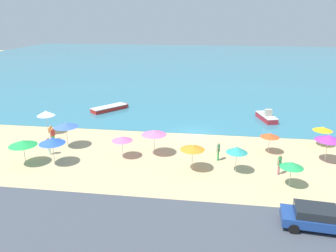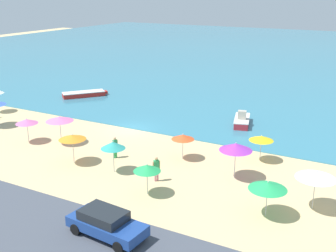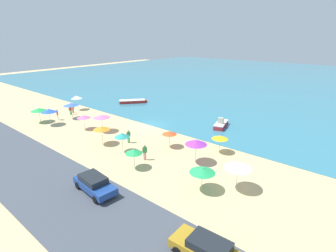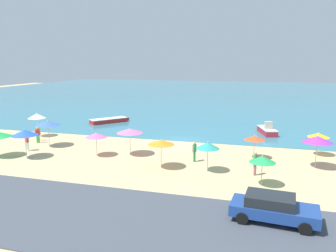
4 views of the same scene
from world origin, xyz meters
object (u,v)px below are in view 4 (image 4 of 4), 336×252
at_px(beach_umbrella_5, 48,123).
at_px(bather_4, 38,134).
at_px(beach_umbrella_10, 318,139).
at_px(beach_umbrella_11, 208,145).
at_px(bather_1, 255,162).
at_px(skiff_nearshore, 109,120).
at_px(beach_umbrella_7, 96,135).
at_px(beach_umbrella_9, 262,159).
at_px(parked_car_0, 273,208).
at_px(beach_umbrella_13, 319,135).
at_px(bather_2, 27,141).
at_px(beach_umbrella_3, 161,142).
at_px(bather_3, 194,150).
at_px(beach_umbrella_4, 255,138).
at_px(beach_umbrella_8, 130,131).
at_px(bather_0, 38,132).
at_px(skiff_offshore, 267,130).
at_px(beach_umbrella_1, 25,133).
at_px(beach_umbrella_2, 37,116).

bearing_deg(beach_umbrella_5, bather_4, 155.89).
distance_m(beach_umbrella_10, beach_umbrella_11, 8.75).
distance_m(beach_umbrella_10, bather_1, 5.71).
bearing_deg(skiff_nearshore, beach_umbrella_7, -68.06).
height_order(beach_umbrella_9, parked_car_0, beach_umbrella_9).
bearing_deg(beach_umbrella_13, bather_2, -167.59).
xyz_separation_m(beach_umbrella_3, beach_umbrella_5, (-12.76, 3.46, 0.25)).
relative_size(beach_umbrella_3, bather_2, 1.33).
xyz_separation_m(beach_umbrella_11, skiff_nearshore, (-16.31, 16.67, -1.73)).
distance_m(beach_umbrella_5, bather_3, 15.07).
height_order(bather_1, parked_car_0, bather_1).
xyz_separation_m(beach_umbrella_4, beach_umbrella_10, (4.78, -1.38, 0.52)).
relative_size(beach_umbrella_3, bather_1, 1.30).
distance_m(beach_umbrella_8, bather_4, 11.13).
xyz_separation_m(beach_umbrella_8, beach_umbrella_9, (11.47, -4.59, -0.36)).
distance_m(beach_umbrella_9, bather_0, 24.08).
relative_size(beach_umbrella_13, bather_4, 1.28).
bearing_deg(bather_2, beach_umbrella_11, -4.33).
xyz_separation_m(beach_umbrella_7, beach_umbrella_11, (10.24, -1.60, 0.18)).
bearing_deg(beach_umbrella_10, beach_umbrella_3, -164.34).
height_order(bather_0, bather_3, bather_3).
xyz_separation_m(beach_umbrella_7, bather_4, (-8.17, 2.62, -0.97)).
bearing_deg(beach_umbrella_4, bather_3, -154.22).
xyz_separation_m(beach_umbrella_5, bather_1, (19.96, -3.23, -1.33)).
relative_size(beach_umbrella_11, skiff_offshore, 0.54).
height_order(beach_umbrella_1, beach_umbrella_4, beach_umbrella_1).
bearing_deg(beach_umbrella_5, skiff_nearshore, 89.47).
xyz_separation_m(beach_umbrella_2, beach_umbrella_9, (24.34, -8.71, -0.49)).
xyz_separation_m(beach_umbrella_3, bather_0, (-15.35, 5.17, -1.19)).
relative_size(beach_umbrella_1, beach_umbrella_4, 1.24).
bearing_deg(bather_2, beach_umbrella_1, -53.36).
distance_m(beach_umbrella_1, bather_0, 6.65).
relative_size(beach_umbrella_10, parked_car_0, 0.59).
distance_m(beach_umbrella_3, beach_umbrella_11, 3.68).
xyz_separation_m(beach_umbrella_4, beach_umbrella_7, (-13.60, -2.98, 0.06)).
bearing_deg(bather_1, skiff_offshore, 85.81).
bearing_deg(bather_4, beach_umbrella_13, 5.99).
bearing_deg(beach_umbrella_4, bather_4, -179.08).
height_order(beach_umbrella_2, skiff_offshore, beach_umbrella_2).
distance_m(beach_umbrella_5, bather_2, 2.61).
bearing_deg(bather_1, beach_umbrella_9, -76.76).
bearing_deg(beach_umbrella_8, bather_1, -13.18).
height_order(beach_umbrella_10, parked_car_0, beach_umbrella_10).
xyz_separation_m(beach_umbrella_9, parked_car_0, (0.57, -5.26, -1.04)).
bearing_deg(beach_umbrella_1, beach_umbrella_9, -3.56).
xyz_separation_m(beach_umbrella_7, beach_umbrella_13, (19.09, 5.49, -0.03)).
bearing_deg(skiff_offshore, beach_umbrella_3, -118.62).
height_order(beach_umbrella_1, bather_0, beach_umbrella_1).
bearing_deg(bather_4, beach_umbrella_3, -16.43).
height_order(beach_umbrella_11, bather_2, beach_umbrella_11).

